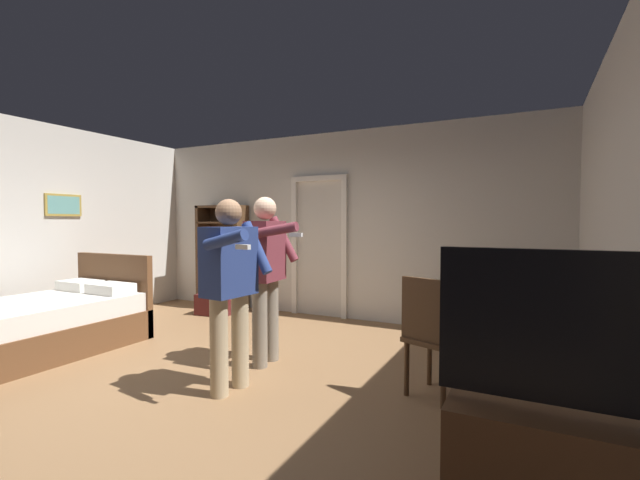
{
  "coord_description": "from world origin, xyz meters",
  "views": [
    {
      "loc": [
        2.67,
        -3.07,
        1.44
      ],
      "look_at": [
        0.96,
        0.34,
        1.27
      ],
      "focal_mm": 23.62,
      "sensor_mm": 36.0,
      "label": 1
    }
  ],
  "objects": [
    {
      "name": "ground_plane",
      "position": [
        0.0,
        0.0,
        0.0
      ],
      "size": [
        6.98,
        6.98,
        0.0
      ],
      "primitive_type": "plane",
      "color": "olive"
    },
    {
      "name": "wall_back",
      "position": [
        0.0,
        2.71,
        1.38
      ],
      "size": [
        6.59,
        0.12,
        2.77
      ],
      "primitive_type": "cube",
      "color": "beige",
      "rests_on": "ground_plane"
    },
    {
      "name": "wall_left",
      "position": [
        -3.23,
        0.0,
        1.38
      ],
      "size": [
        0.15,
        5.54,
        2.77
      ],
      "color": "beige",
      "rests_on": "ground_plane"
    },
    {
      "name": "wall_right",
      "position": [
        3.23,
        0.0,
        1.38
      ],
      "size": [
        0.12,
        5.54,
        2.77
      ],
      "primitive_type": "cube",
      "color": "beige",
      "rests_on": "ground_plane"
    },
    {
      "name": "doorway_frame",
      "position": [
        -0.21,
        2.63,
        1.22
      ],
      "size": [
        0.93,
        0.08,
        2.13
      ],
      "color": "white",
      "rests_on": "ground_plane"
    },
    {
      "name": "bed",
      "position": [
        -2.15,
        -0.33,
        0.3
      ],
      "size": [
        1.33,
        2.03,
        1.02
      ],
      "color": "brown",
      "rests_on": "ground_plane"
    },
    {
      "name": "bookshelf",
      "position": [
        -1.93,
        2.48,
        0.92
      ],
      "size": [
        0.88,
        0.32,
        1.71
      ],
      "color": "#4C331E",
      "rests_on": "ground_plane"
    },
    {
      "name": "tv_flatscreen",
      "position": [
        2.87,
        -0.94,
        0.39
      ],
      "size": [
        1.19,
        0.4,
        1.32
      ],
      "color": "brown",
      "rests_on": "ground_plane"
    },
    {
      "name": "side_table",
      "position": [
        2.46,
        0.3,
        0.47
      ],
      "size": [
        0.6,
        0.6,
        0.7
      ],
      "color": "#4C331E",
      "rests_on": "ground_plane"
    },
    {
      "name": "laptop",
      "position": [
        2.41,
        0.26,
        0.75
      ],
      "size": [
        0.41,
        0.41,
        0.15
      ],
      "color": "black",
      "rests_on": "side_table"
    },
    {
      "name": "bottle_on_table",
      "position": [
        2.6,
        0.22,
        0.82
      ],
      "size": [
        0.06,
        0.06,
        0.29
      ],
      "color": "#3D5624",
      "rests_on": "side_table"
    },
    {
      "name": "wooden_chair",
      "position": [
        1.97,
        0.34,
        0.54
      ],
      "size": [
        0.54,
        0.54,
        0.99
      ],
      "color": "#4C331E",
      "rests_on": "ground_plane"
    },
    {
      "name": "person_blue_shirt",
      "position": [
        0.42,
        -0.27,
        0.94
      ],
      "size": [
        0.59,
        0.63,
        1.63
      ],
      "color": "tan",
      "rests_on": "ground_plane"
    },
    {
      "name": "person_striped_shirt",
      "position": [
        0.3,
        0.45,
        0.97
      ],
      "size": [
        0.69,
        0.58,
        1.69
      ],
      "color": "gray",
      "rests_on": "ground_plane"
    },
    {
      "name": "suitcase_dark",
      "position": [
        -1.68,
        1.94,
        0.16
      ],
      "size": [
        0.56,
        0.34,
        0.32
      ],
      "primitive_type": "cube",
      "rotation": [
        0.0,
        0.0,
        0.12
      ],
      "color": "#4C1919",
      "rests_on": "ground_plane"
    }
  ]
}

